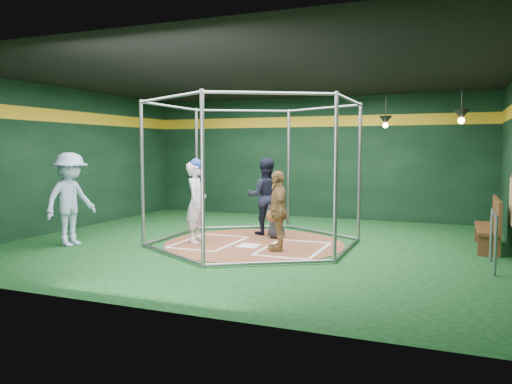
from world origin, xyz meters
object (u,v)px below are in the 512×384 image
at_px(batter_figure, 196,201).
at_px(visitor_leopard, 278,211).
at_px(dugout_bench, 492,223).
at_px(umpire, 265,196).

relative_size(batter_figure, visitor_leopard, 1.14).
bearing_deg(dugout_bench, umpire, -178.68).
height_order(batter_figure, visitor_leopard, batter_figure).
distance_m(batter_figure, umpire, 1.79).
height_order(batter_figure, dugout_bench, batter_figure).
distance_m(batter_figure, visitor_leopard, 1.93).
relative_size(visitor_leopard, umpire, 0.88).
height_order(visitor_leopard, dugout_bench, visitor_leopard).
bearing_deg(umpire, dugout_bench, 158.36).
xyz_separation_m(batter_figure, dugout_bench, (5.85, 1.59, -0.38)).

